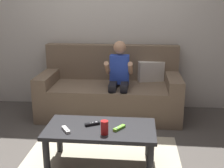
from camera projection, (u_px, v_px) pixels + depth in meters
ground_plane at (81, 164)px, 2.73m from camera, size 8.77×8.77×0.00m
wall_back at (102, 19)px, 4.00m from camera, size 4.38×0.05×2.50m
couch at (111, 92)px, 3.87m from camera, size 1.83×0.80×0.91m
person_seated_on_couch at (119, 77)px, 3.61m from camera, size 0.34×0.42×1.01m
coffee_table at (100, 133)px, 2.64m from camera, size 1.00×0.52×0.38m
area_rug at (101, 164)px, 2.73m from camera, size 1.51×1.25×0.01m
game_remote_lime_near_edge at (119, 128)px, 2.58m from camera, size 0.11×0.14×0.03m
game_remote_white_center at (66, 130)px, 2.54m from camera, size 0.11×0.14×0.03m
game_remote_black_far_corner at (92, 124)px, 2.66m from camera, size 0.14×0.10×0.03m
soda_can at (105, 128)px, 2.47m from camera, size 0.07×0.07×0.12m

